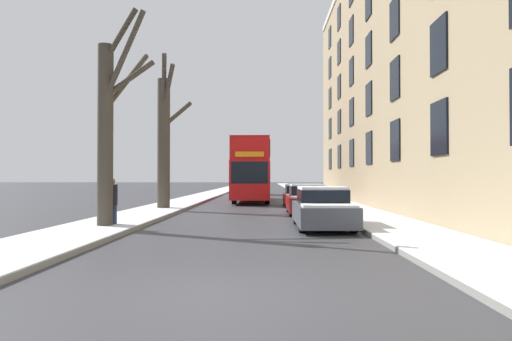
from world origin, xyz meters
name	(u,v)px	position (x,y,z in m)	size (l,w,h in m)	color
ground_plane	(224,295)	(0.00, 0.00, 0.00)	(320.00, 320.00, 0.00)	#38383D
sidewalk_left	(223,190)	(-5.02, 53.00, 0.08)	(2.68, 130.00, 0.16)	gray
sidewalk_right	(300,190)	(5.02, 53.00, 0.08)	(2.68, 130.00, 0.16)	gray
terrace_facade_right	(451,56)	(10.85, 18.46, 8.49)	(9.10, 40.64, 16.97)	tan
bare_tree_left_0	(109,125)	(-4.68, 8.38, 3.54)	(1.88, 2.66, 7.30)	#423A30
bare_tree_left_1	(164,139)	(-4.80, 17.31, 3.84)	(1.71, 2.58, 8.14)	#423A30
double_decker_bus	(252,168)	(-0.39, 26.69, 2.49)	(2.57, 11.10, 4.39)	red
parked_car_0	(322,209)	(2.60, 9.13, 0.67)	(1.86, 4.58, 1.44)	#474C56
parked_car_1	(307,200)	(2.60, 15.14, 0.67)	(1.84, 4.21, 1.45)	maroon
parked_car_2	(298,196)	(2.60, 21.02, 0.62)	(1.75, 4.15, 1.34)	maroon
oncoming_van	(251,182)	(-0.88, 39.74, 1.29)	(1.92, 5.27, 2.39)	white
pedestrian_left_sidewalk	(112,201)	(-4.69, 8.75, 0.96)	(0.38, 0.38, 1.75)	navy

